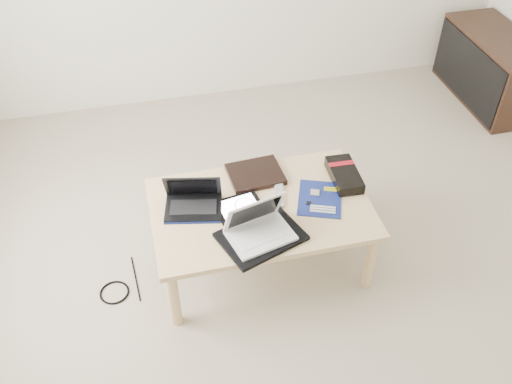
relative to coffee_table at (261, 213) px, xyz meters
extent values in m
plane|color=#B2A290|center=(0.27, -0.27, -0.35)|extent=(4.00, 4.00, 0.00)
cube|color=#E6C38A|center=(0.00, 0.00, 0.03)|extent=(1.10, 0.70, 0.03)
cylinder|color=#E6C38A|center=(-0.50, -0.30, -0.17)|extent=(0.06, 0.06, 0.37)
cylinder|color=#E6C38A|center=(0.50, -0.30, -0.17)|extent=(0.06, 0.06, 0.37)
cylinder|color=#E6C38A|center=(-0.50, 0.30, -0.17)|extent=(0.06, 0.06, 0.37)
cylinder|color=#E6C38A|center=(0.50, 0.30, -0.17)|extent=(0.06, 0.06, 0.37)
cube|color=#342015|center=(2.05, 1.18, -0.10)|extent=(0.40, 0.90, 0.50)
cube|color=black|center=(1.85, 1.18, -0.10)|extent=(0.02, 0.86, 0.44)
cube|color=black|center=(0.03, 0.23, 0.06)|extent=(0.30, 0.25, 0.03)
cube|color=black|center=(-0.33, 0.06, 0.06)|extent=(0.31, 0.25, 0.02)
cube|color=black|center=(-0.33, 0.05, 0.07)|extent=(0.25, 0.15, 0.00)
cube|color=black|center=(-0.35, -0.01, 0.07)|extent=(0.07, 0.04, 0.00)
cube|color=black|center=(-0.32, 0.11, 0.15)|extent=(0.29, 0.14, 0.18)
cube|color=black|center=(-0.32, 0.11, 0.15)|extent=(0.25, 0.11, 0.14)
cube|color=#0D184D|center=(-0.35, -0.04, 0.05)|extent=(0.28, 0.07, 0.01)
cube|color=black|center=(-0.11, 0.01, 0.05)|extent=(0.26, 0.22, 0.01)
cube|color=white|center=(-0.11, 0.01, 0.06)|extent=(0.21, 0.17, 0.00)
cube|color=silver|center=(0.11, 0.07, 0.06)|extent=(0.10, 0.22, 0.02)
cube|color=#A5A5AA|center=(0.11, 0.07, 0.07)|extent=(0.08, 0.18, 0.00)
cube|color=black|center=(-0.05, -0.21, 0.06)|extent=(0.45, 0.39, 0.02)
cube|color=white|center=(-0.05, -0.22, 0.08)|extent=(0.34, 0.27, 0.01)
cube|color=white|center=(-0.05, -0.23, 0.08)|extent=(0.26, 0.17, 0.00)
cube|color=white|center=(-0.04, -0.30, 0.08)|extent=(0.07, 0.04, 0.00)
cube|color=white|center=(-0.07, -0.16, 0.18)|extent=(0.31, 0.15, 0.19)
cube|color=black|center=(-0.07, -0.16, 0.17)|extent=(0.26, 0.12, 0.15)
cube|color=#0C1D4F|center=(0.31, -0.02, 0.05)|extent=(0.30, 0.33, 0.01)
cube|color=silver|center=(0.29, 0.02, 0.06)|extent=(0.06, 0.06, 0.01)
cube|color=gold|center=(0.40, 0.03, 0.06)|extent=(0.09, 0.04, 0.01)
cube|color=gold|center=(0.39, 0.02, 0.06)|extent=(0.09, 0.04, 0.01)
cube|color=silver|center=(0.30, -0.09, 0.06)|extent=(0.12, 0.05, 0.01)
cube|color=silver|center=(0.29, -0.10, 0.06)|extent=(0.12, 0.05, 0.01)
cube|color=silver|center=(0.29, -0.12, 0.06)|extent=(0.12, 0.05, 0.01)
cube|color=black|center=(0.24, -0.04, 0.06)|extent=(0.03, 0.03, 0.01)
cube|color=black|center=(0.48, 0.10, 0.08)|extent=(0.15, 0.28, 0.06)
cube|color=maroon|center=(0.48, 0.16, 0.11)|extent=(0.14, 0.04, 0.00)
torus|color=black|center=(-0.08, 0.02, 0.06)|extent=(0.14, 0.14, 0.01)
torus|color=black|center=(-0.79, -0.05, -0.35)|extent=(0.20, 0.20, 0.01)
cylinder|color=black|center=(-0.68, 0.02, -0.35)|extent=(0.03, 0.31, 0.01)
camera|label=1|loc=(-0.51, -2.02, 2.02)|focal=40.00mm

